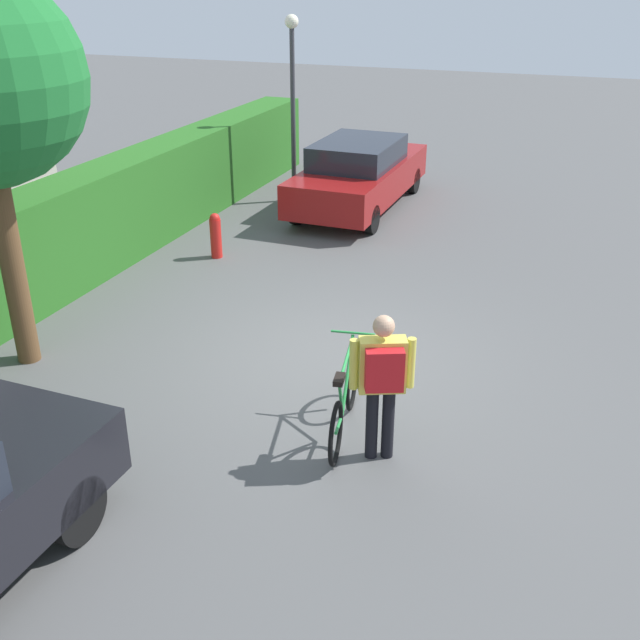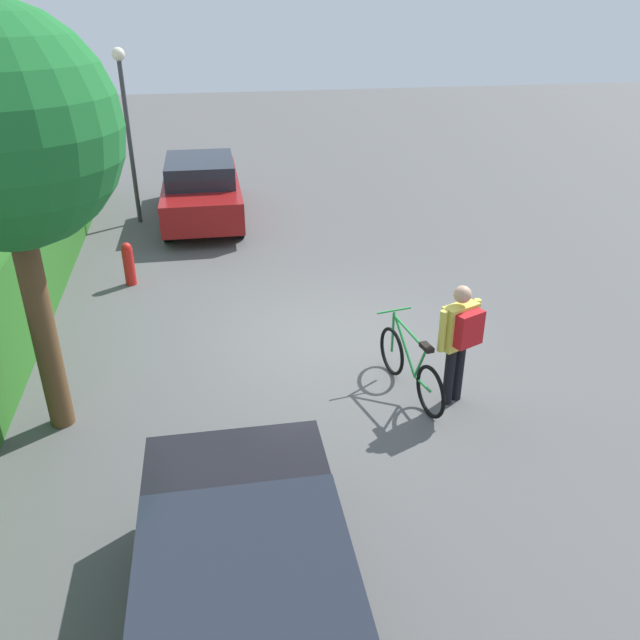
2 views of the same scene
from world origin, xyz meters
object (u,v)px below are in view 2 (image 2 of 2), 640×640
parked_car_far (201,188)px  street_lamp (126,112)px  bicycle (410,367)px  person_rider (460,335)px  fire_hydrant (129,263)px

parked_car_far → street_lamp: bearing=88.8°
street_lamp → parked_car_far: bearing=-91.2°
parked_car_far → bicycle: size_ratio=2.59×
parked_car_far → street_lamp: (0.03, 1.50, 1.77)m
bicycle → street_lamp: street_lamp is taller
person_rider → street_lamp: street_lamp is taller
parked_car_far → person_rider: bearing=-160.9°
street_lamp → bicycle: bearing=-154.4°
parked_car_far → street_lamp: street_lamp is taller
bicycle → street_lamp: 9.40m
parked_car_far → bicycle: (-8.23, -2.47, -0.36)m
person_rider → street_lamp: 9.79m
person_rider → street_lamp: size_ratio=0.43×
parked_car_far → fire_hydrant: (-3.75, 1.45, -0.33)m
person_rider → parked_car_far: bearing=19.1°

